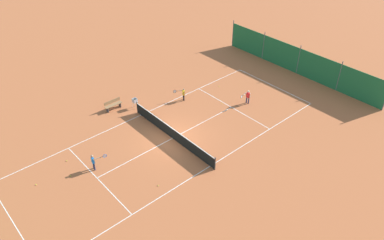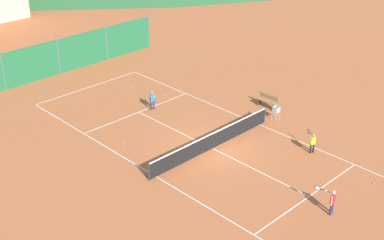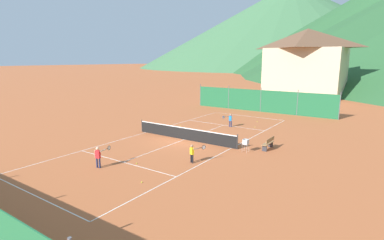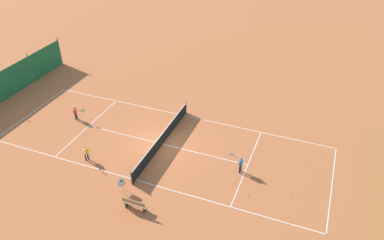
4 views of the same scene
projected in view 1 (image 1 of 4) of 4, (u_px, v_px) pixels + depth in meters
ground_plane at (173, 138)px, 28.09m from camera, size 600.00×600.00×0.00m
court_line_markings at (172, 138)px, 28.08m from camera, size 8.25×23.85×0.01m
tennis_net at (172, 133)px, 27.80m from camera, size 9.18×0.08×1.06m
windscreen_fence_near at (298, 61)px, 35.68m from camera, size 17.28×0.08×2.90m
player_far_service at (94, 161)px, 24.93m from camera, size 0.60×0.99×1.24m
player_near_service at (183, 93)px, 32.06m from camera, size 0.71×0.87×1.14m
player_near_baseline at (248, 96)px, 31.60m from camera, size 0.42×1.07×1.25m
tennis_ball_service_box at (67, 161)px, 25.97m from camera, size 0.07×0.07×0.07m
tennis_ball_near_corner at (36, 185)px, 24.10m from camera, size 0.07×0.07×0.07m
tennis_ball_mid_court at (71, 176)px, 24.74m from camera, size 0.07×0.07×0.07m
tennis_ball_alley_left at (222, 104)px, 31.93m from camera, size 0.07×0.07×0.07m
tennis_ball_by_net_left at (219, 86)px, 34.30m from camera, size 0.07×0.07×0.07m
tennis_ball_far_corner at (158, 186)px, 24.04m from camera, size 0.07×0.07×0.07m
ball_hopper at (135, 101)px, 31.09m from camera, size 0.36×0.36×0.89m
courtside_bench at (113, 104)px, 31.05m from camera, size 0.36×1.50×0.84m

